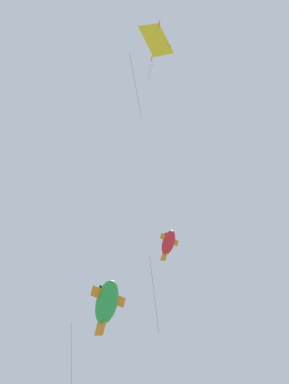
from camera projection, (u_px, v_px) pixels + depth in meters
name	position (u px, v px, depth m)	size (l,w,h in m)	color
kite_diamond_highest	(156.00, 40.00, 32.58)	(1.61, 2.30, 5.54)	yellow
kite_fish_near_right	(168.00, 243.00, 31.77)	(1.55, 1.08, 4.91)	red
kite_fish_near_left	(107.00, 302.00, 30.47)	(2.80, 2.11, 8.79)	green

